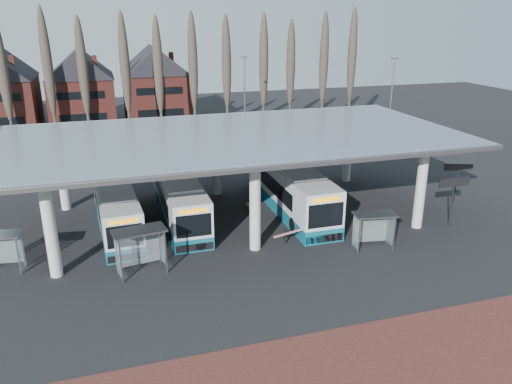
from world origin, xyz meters
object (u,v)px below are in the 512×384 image
object	(u,v)px
bus_1	(179,198)
shelter_2	(374,223)
bus_0	(116,207)
shelter_1	(139,241)
bus_2	(290,188)

from	to	relation	value
bus_1	shelter_2	distance (m)	14.10
shelter_2	bus_0	bearing A→B (deg)	161.13
bus_0	shelter_1	bearing A→B (deg)	-84.93
shelter_1	shelter_2	world-z (taller)	shelter_1
bus_1	shelter_1	distance (m)	8.45
bus_2	shelter_2	distance (m)	8.52
bus_0	bus_2	xyz separation A→B (m)	(12.93, -0.25, 0.22)
shelter_1	bus_0	bearing A→B (deg)	88.77
bus_0	bus_1	size ratio (longest dim) A/B	0.96
shelter_2	shelter_1	bearing A→B (deg)	-174.85
bus_1	shelter_2	size ratio (longest dim) A/B	4.22
shelter_1	bus_1	bearing A→B (deg)	56.25
bus_2	shelter_1	world-z (taller)	bus_2
bus_0	shelter_2	xyz separation A→B (m)	(15.55, -8.36, 0.30)
bus_1	bus_0	bearing A→B (deg)	-174.79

